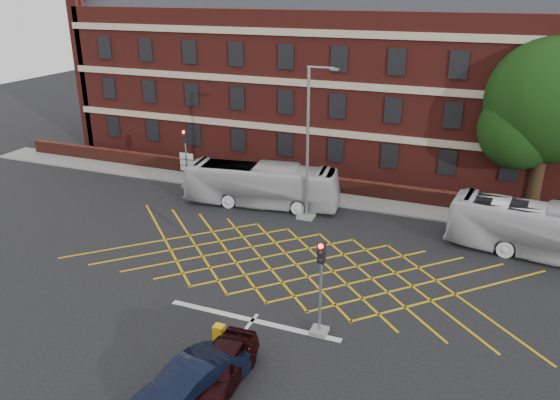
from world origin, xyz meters
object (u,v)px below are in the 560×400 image
at_px(traffic_light_near, 320,297).
at_px(traffic_light_far, 187,164).
at_px(car_maroon, 220,366).
at_px(street_lamp, 308,168).
at_px(direction_signs, 187,163).
at_px(bus_left, 261,185).
at_px(bus_right, 552,233).
at_px(utility_cabinet, 219,335).
at_px(car_navy, 191,382).
at_px(deciduous_tree, 547,109).

relative_size(traffic_light_near, traffic_light_far, 1.00).
distance_m(car_maroon, street_lamp, 15.94).
bearing_deg(direction_signs, bus_left, -18.99).
bearing_deg(bus_right, utility_cabinet, 143.00).
bearing_deg(bus_left, car_maroon, -169.08).
bearing_deg(traffic_light_near, utility_cabinet, -147.36).
xyz_separation_m(car_navy, traffic_light_far, (-11.32, 18.84, 1.03)).
bearing_deg(car_maroon, direction_signs, 121.72).
relative_size(car_navy, street_lamp, 0.48).
bearing_deg(direction_signs, car_maroon, -56.34).
relative_size(traffic_light_near, street_lamp, 0.46).
bearing_deg(car_navy, utility_cabinet, 118.47).
height_order(street_lamp, utility_cabinet, street_lamp).
distance_m(car_navy, traffic_light_far, 22.00).
height_order(bus_left, car_maroon, bus_left).
bearing_deg(bus_right, bus_left, 92.65).
bearing_deg(car_navy, car_maroon, 83.14).
relative_size(car_navy, traffic_light_far, 1.05).
relative_size(car_maroon, traffic_light_far, 0.98).
xyz_separation_m(deciduous_tree, traffic_light_near, (-8.65, -19.39, -4.55)).
height_order(car_navy, car_maroon, car_navy).
xyz_separation_m(bus_right, car_maroon, (-11.66, -15.27, -0.76)).
bearing_deg(car_navy, bus_left, 124.44).
height_order(bus_left, traffic_light_far, traffic_light_far).
distance_m(bus_right, traffic_light_far, 23.65).
height_order(traffic_light_far, direction_signs, traffic_light_far).
distance_m(car_navy, deciduous_tree, 27.91).
height_order(deciduous_tree, traffic_light_near, deciduous_tree).
relative_size(deciduous_tree, traffic_light_far, 2.54).
distance_m(bus_right, direction_signs, 24.56).
bearing_deg(utility_cabinet, direction_signs, 124.18).
bearing_deg(traffic_light_far, utility_cabinet, -55.56).
bearing_deg(car_maroon, deciduous_tree, 62.93).
xyz_separation_m(deciduous_tree, street_lamp, (-13.11, -8.00, -3.06)).
height_order(traffic_light_near, utility_cabinet, traffic_light_near).
xyz_separation_m(deciduous_tree, utility_cabinet, (-12.16, -21.63, -5.85)).
relative_size(bus_left, street_lamp, 1.09).
bearing_deg(direction_signs, utility_cabinet, -55.82).
bearing_deg(car_maroon, traffic_light_near, 58.24).
xyz_separation_m(bus_left, car_maroon, (5.56, -16.52, -0.70)).
bearing_deg(direction_signs, car_navy, -59.01).
relative_size(bus_left, deciduous_tree, 0.94).
distance_m(direction_signs, utility_cabinet, 20.54).
distance_m(street_lamp, utility_cabinet, 13.94).
height_order(car_maroon, traffic_light_near, traffic_light_near).
height_order(bus_left, direction_signs, bus_left).
relative_size(bus_left, bus_right, 0.96).
distance_m(bus_left, direction_signs, 7.47).
relative_size(bus_right, traffic_light_near, 2.47).
bearing_deg(bus_right, car_navy, 150.17).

